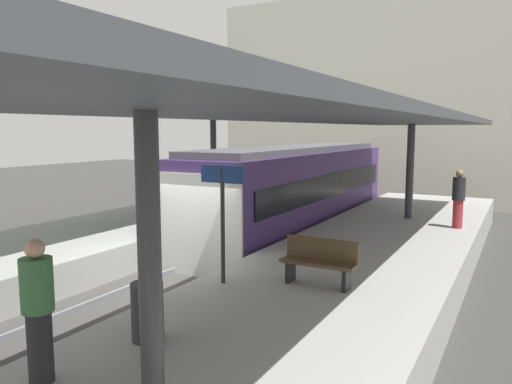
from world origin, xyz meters
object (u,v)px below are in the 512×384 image
object	(u,v)px
litter_bin	(147,311)
passenger_near_bench	(182,184)
commuter_train	(295,191)
passenger_far_end	(459,198)
platform_bench	(319,260)
platform_sign	(222,197)
passenger_mid_platform	(38,309)

from	to	relation	value
litter_bin	passenger_near_bench	size ratio (longest dim) A/B	0.47
litter_bin	passenger_near_bench	world-z (taller)	passenger_near_bench
commuter_train	passenger_far_end	size ratio (longest dim) A/B	6.94
platform_bench	platform_sign	xyz separation A→B (m)	(-1.63, -0.74, 1.16)
commuter_train	platform_bench	size ratio (longest dim) A/B	8.52
platform_bench	passenger_mid_platform	world-z (taller)	passenger_mid_platform
platform_bench	platform_sign	distance (m)	2.14
commuter_train	passenger_mid_platform	size ratio (longest dim) A/B	7.15
passenger_far_end	litter_bin	bearing A→B (deg)	-105.02
platform_sign	commuter_train	bearing A→B (deg)	105.02
platform_bench	passenger_near_bench	size ratio (longest dim) A/B	0.82
platform_bench	platform_sign	bearing A→B (deg)	-155.60
litter_bin	passenger_near_bench	distance (m)	11.61
litter_bin	passenger_far_end	distance (m)	10.70
passenger_mid_platform	litter_bin	bearing A→B (deg)	78.32
passenger_far_end	platform_sign	bearing A→B (deg)	-112.79
passenger_far_end	commuter_train	bearing A→B (deg)	175.27
commuter_train	platform_bench	bearing A→B (deg)	-62.69
passenger_mid_platform	passenger_far_end	distance (m)	12.18
passenger_mid_platform	passenger_near_bench	bearing A→B (deg)	119.92
commuter_train	litter_bin	bearing A→B (deg)	-76.23
litter_bin	passenger_mid_platform	bearing A→B (deg)	-101.68
commuter_train	passenger_near_bench	world-z (taller)	commuter_train
platform_bench	passenger_mid_platform	distance (m)	5.08
passenger_near_bench	passenger_far_end	size ratio (longest dim) A/B	1.00
commuter_train	passenger_far_end	bearing A→B (deg)	-4.73
platform_bench	litter_bin	world-z (taller)	platform_bench
platform_sign	passenger_near_bench	bearing A→B (deg)	131.84
commuter_train	passenger_far_end	world-z (taller)	commuter_train
passenger_mid_platform	platform_bench	bearing A→B (deg)	73.02
platform_bench	passenger_far_end	xyz separation A→B (m)	(1.59, 6.94, 0.43)
platform_sign	litter_bin	distance (m)	2.94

